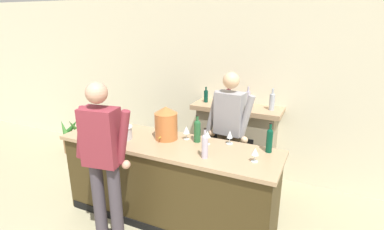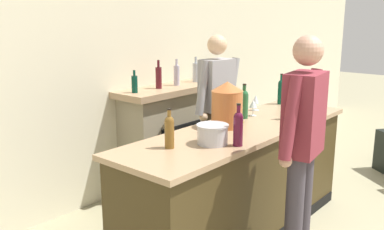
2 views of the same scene
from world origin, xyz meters
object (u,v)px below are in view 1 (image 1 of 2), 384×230
(copper_dispenser, at_px, (166,123))
(wine_bottle_port_short, at_px, (119,133))
(fireplace_stone, at_px, (236,142))
(ice_bucket_steel, at_px, (122,132))
(wine_bottle_chardonnay_pale, at_px, (270,139))
(wine_bottle_merlot_tall, at_px, (113,120))
(wine_glass_mid_counter, at_px, (186,130))
(person_bartender, at_px, (229,133))
(wine_glass_front_right, at_px, (230,135))
(person_customer, at_px, (104,162))
(wine_bottle_cabernet_heavy, at_px, (197,130))
(potted_plant_corner, at_px, (71,138))
(wine_bottle_riesling_slim, at_px, (205,145))
(wine_glass_front_left, at_px, (255,152))
(wine_glass_by_dispenser, at_px, (207,135))

(copper_dispenser, relative_size, wine_bottle_port_short, 1.24)
(fireplace_stone, distance_m, copper_dispenser, 1.47)
(ice_bucket_steel, relative_size, wine_bottle_chardonnay_pale, 0.73)
(fireplace_stone, relative_size, wine_bottle_port_short, 4.61)
(wine_bottle_merlot_tall, xyz_separation_m, wine_glass_mid_counter, (1.00, 0.13, -0.02))
(person_bartender, distance_m, wine_bottle_merlot_tall, 1.52)
(wine_bottle_merlot_tall, xyz_separation_m, wine_glass_front_right, (1.52, 0.22, -0.03))
(person_customer, distance_m, wine_glass_front_right, 1.42)
(wine_bottle_port_short, bearing_deg, wine_bottle_cabernet_heavy, 31.05)
(wine_bottle_port_short, bearing_deg, person_bartender, 43.90)
(wine_bottle_chardonnay_pale, bearing_deg, wine_bottle_merlot_tall, -174.85)
(potted_plant_corner, distance_m, wine_bottle_merlot_tall, 2.20)
(wine_bottle_cabernet_heavy, bearing_deg, wine_bottle_chardonnay_pale, 4.50)
(wine_bottle_port_short, distance_m, wine_glass_front_right, 1.28)
(wine_bottle_cabernet_heavy, relative_size, wine_glass_mid_counter, 2.00)
(fireplace_stone, bearing_deg, wine_bottle_riesling_slim, -85.96)
(person_bartender, xyz_separation_m, wine_bottle_cabernet_heavy, (-0.23, -0.50, 0.18))
(wine_glass_mid_counter, bearing_deg, person_bartender, 51.84)
(copper_dispenser, bearing_deg, wine_bottle_port_short, -135.31)
(fireplace_stone, xyz_separation_m, wine_bottle_chardonnay_pale, (0.69, -1.09, 0.57))
(wine_bottle_cabernet_heavy, distance_m, wine_bottle_chardonnay_pale, 0.83)
(copper_dispenser, distance_m, wine_bottle_merlot_tall, 0.78)
(potted_plant_corner, bearing_deg, wine_bottle_port_short, -29.92)
(wine_bottle_riesling_slim, xyz_separation_m, wine_bottle_merlot_tall, (-1.40, 0.25, -0.01))
(fireplace_stone, distance_m, wine_glass_front_left, 1.60)
(wine_glass_front_left, bearing_deg, person_bartender, 125.02)
(person_customer, bearing_deg, wine_bottle_chardonnay_pale, 34.02)
(person_customer, bearing_deg, potted_plant_corner, 143.86)
(potted_plant_corner, height_order, wine_glass_by_dispenser, wine_glass_by_dispenser)
(wine_bottle_port_short, height_order, wine_glass_mid_counter, wine_bottle_port_short)
(copper_dispenser, height_order, wine_bottle_port_short, copper_dispenser)
(wine_bottle_port_short, height_order, wine_glass_front_left, wine_bottle_port_short)
(wine_bottle_cabernet_heavy, height_order, wine_glass_front_right, wine_bottle_cabernet_heavy)
(wine_bottle_merlot_tall, height_order, wine_glass_by_dispenser, wine_bottle_merlot_tall)
(potted_plant_corner, height_order, ice_bucket_steel, ice_bucket_steel)
(person_customer, height_order, copper_dispenser, person_customer)
(fireplace_stone, relative_size, wine_glass_front_left, 10.01)
(person_bartender, xyz_separation_m, copper_dispenser, (-0.61, -0.57, 0.23))
(person_bartender, bearing_deg, wine_bottle_chardonnay_pale, -36.15)
(wine_glass_mid_counter, bearing_deg, wine_glass_front_left, -15.59)
(wine_bottle_cabernet_heavy, xyz_separation_m, wine_bottle_merlot_tall, (-1.15, -0.11, -0.01))
(wine_bottle_port_short, height_order, wine_bottle_merlot_tall, wine_bottle_port_short)
(fireplace_stone, bearing_deg, wine_bottle_merlot_tall, -135.61)
(wine_glass_by_dispenser, bearing_deg, wine_bottle_merlot_tall, -175.73)
(ice_bucket_steel, relative_size, wine_glass_mid_counter, 1.49)
(copper_dispenser, xyz_separation_m, wine_glass_front_left, (1.12, -0.16, -0.10))
(fireplace_stone, distance_m, wine_bottle_port_short, 1.95)
(fireplace_stone, xyz_separation_m, person_bartender, (0.09, -0.65, 0.39))
(wine_bottle_port_short, xyz_separation_m, wine_glass_mid_counter, (0.62, 0.48, -0.03))
(ice_bucket_steel, height_order, wine_bottle_riesling_slim, wine_bottle_riesling_slim)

